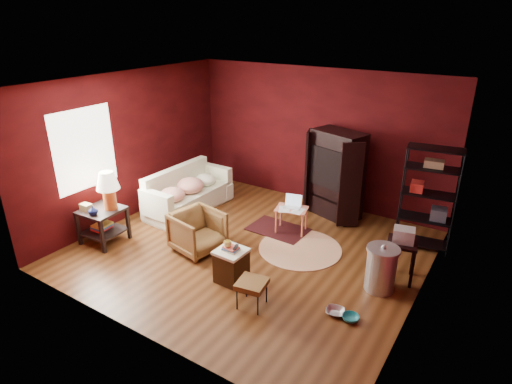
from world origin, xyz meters
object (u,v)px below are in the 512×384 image
at_px(sofa, 189,193).
at_px(hamper, 231,265).
at_px(tv_armoire, 336,173).
at_px(armchair, 198,230).
at_px(laptop_desk, 292,211).
at_px(side_table, 105,201).
at_px(wire_shelving, 430,195).

xyz_separation_m(sofa, hamper, (2.20, -1.58, -0.10)).
height_order(sofa, hamper, sofa).
height_order(hamper, tv_armoire, tv_armoire).
relative_size(armchair, laptop_desk, 1.11).
relative_size(side_table, hamper, 2.15).
bearing_deg(armchair, laptop_desk, -24.19).
distance_m(hamper, tv_armoire, 3.04).
bearing_deg(sofa, laptop_desk, -77.73).
bearing_deg(hamper, wire_shelving, 50.15).
bearing_deg(armchair, wire_shelving, -44.74).
distance_m(sofa, wire_shelving, 4.54).
relative_size(sofa, side_table, 1.48).
relative_size(side_table, wire_shelving, 0.72).
bearing_deg(laptop_desk, sofa, 173.83).
xyz_separation_m(side_table, tv_armoire, (2.91, 3.12, 0.11)).
bearing_deg(hamper, side_table, -176.26).
bearing_deg(wire_shelving, tv_armoire, 160.84).
xyz_separation_m(armchair, side_table, (-1.53, -0.60, 0.39)).
bearing_deg(armchair, sofa, 57.07).
xyz_separation_m(armchair, wire_shelving, (3.18, 2.18, 0.60)).
distance_m(side_table, hamper, 2.60).
distance_m(sofa, armchair, 1.65).
relative_size(armchair, tv_armoire, 0.45).
xyz_separation_m(sofa, wire_shelving, (4.38, 1.03, 0.61)).
relative_size(hamper, tv_armoire, 0.35).
relative_size(side_table, laptop_desk, 1.87).
relative_size(hamper, laptop_desk, 0.87).
xyz_separation_m(armchair, tv_armoire, (1.38, 2.52, 0.51)).
xyz_separation_m(side_table, wire_shelving, (4.72, 2.77, 0.20)).
distance_m(armchair, hamper, 1.10).
bearing_deg(laptop_desk, wire_shelving, 4.73).
height_order(armchair, wire_shelving, wire_shelving).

